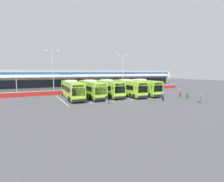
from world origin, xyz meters
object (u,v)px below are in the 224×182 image
object	(u,v)px
pedestrian_with_handbag	(201,98)
litter_bin	(187,96)
coach_bus_left_centre	(91,89)
pedestrian_child	(189,96)
coach_bus_rightmost	(142,87)
lamp_post_west	(53,69)
coach_bus_leftmost	(72,90)
pedestrian_approaching_bus	(180,93)
coach_bus_right_centre	(128,88)
pedestrian_in_dark_coat	(163,96)
pedestrian_near_bin	(107,99)
lamp_post_centre	(123,69)
coach_bus_centre	(108,88)

from	to	relation	value
pedestrian_with_handbag	litter_bin	size ratio (longest dim) A/B	1.74
coach_bus_left_centre	pedestrian_child	xyz separation A→B (m)	(17.47, -10.73, -1.24)
coach_bus_rightmost	lamp_post_west	xyz separation A→B (m)	(-18.63, 11.96, 4.50)
coach_bus_leftmost	pedestrian_with_handbag	size ratio (longest dim) A/B	7.56
pedestrian_approaching_bus	lamp_post_west	bearing A→B (deg)	140.61
pedestrian_child	litter_bin	bearing A→B (deg)	139.18
coach_bus_right_centre	pedestrian_with_handbag	world-z (taller)	coach_bus_right_centre
pedestrian_in_dark_coat	pedestrian_child	size ratio (longest dim) A/B	1.61
coach_bus_right_centre	pedestrian_near_bin	bearing A→B (deg)	-141.24
coach_bus_left_centre	coach_bus_rightmost	size ratio (longest dim) A/B	1.00
pedestrian_near_bin	pedestrian_child	bearing A→B (deg)	-8.05
coach_bus_rightmost	lamp_post_centre	size ratio (longest dim) A/B	1.11
coach_bus_left_centre	pedestrian_near_bin	world-z (taller)	coach_bus_left_centre
coach_bus_centre	coach_bus_right_centre	distance (m)	4.68
pedestrian_approaching_bus	lamp_post_centre	distance (m)	20.41
coach_bus_rightmost	pedestrian_child	size ratio (longest dim) A/B	12.20
pedestrian_in_dark_coat	pedestrian_child	xyz separation A→B (m)	(6.67, -0.62, -0.33)
coach_bus_rightmost	pedestrian_with_handbag	bearing A→B (deg)	-79.91
pedestrian_child	lamp_post_west	distance (m)	32.40
pedestrian_child	coach_bus_rightmost	bearing A→B (deg)	118.25
coach_bus_right_centre	pedestrian_child	distance (m)	13.12
coach_bus_right_centre	pedestrian_near_bin	xyz separation A→B (m)	(-8.73, -7.01, -0.91)
coach_bus_rightmost	pedestrian_with_handbag	distance (m)	13.94
pedestrian_in_dark_coat	lamp_post_west	size ratio (longest dim) A/B	0.15
pedestrian_with_handbag	pedestrian_near_bin	distance (m)	16.53
pedestrian_with_handbag	pedestrian_in_dark_coat	world-z (taller)	same
lamp_post_centre	coach_bus_leftmost	bearing A→B (deg)	-150.16
pedestrian_with_handbag	lamp_post_west	distance (m)	33.64
pedestrian_approaching_bus	lamp_post_centre	bearing A→B (deg)	98.26
coach_bus_leftmost	pedestrian_with_handbag	world-z (taller)	coach_bus_leftmost
coach_bus_leftmost	lamp_post_centre	xyz separation A→B (m)	(18.50, 10.61, 4.50)
coach_bus_rightmost	litter_bin	xyz separation A→B (m)	(4.76, -9.15, -1.32)
coach_bus_centre	pedestrian_approaching_bus	xyz separation A→B (m)	(13.20, -8.72, -0.91)
coach_bus_left_centre	pedestrian_child	world-z (taller)	coach_bus_left_centre
litter_bin	coach_bus_centre	bearing A→B (deg)	141.18
coach_bus_centre	pedestrian_in_dark_coat	xyz separation A→B (m)	(6.77, -10.21, -0.91)
coach_bus_right_centre	coach_bus_centre	bearing A→B (deg)	163.64
pedestrian_with_handbag	pedestrian_approaching_bus	distance (m)	6.83
coach_bus_centre	litter_bin	size ratio (longest dim) A/B	13.18
pedestrian_near_bin	litter_bin	distance (m)	17.54
lamp_post_centre	coach_bus_left_centre	bearing A→B (deg)	-143.02
coach_bus_rightmost	pedestrian_near_bin	world-z (taller)	coach_bus_rightmost
lamp_post_centre	pedestrian_with_handbag	bearing A→B (deg)	-89.02
coach_bus_leftmost	coach_bus_centre	size ratio (longest dim) A/B	1.00
pedestrian_near_bin	litter_bin	size ratio (longest dim) A/B	1.74
coach_bus_right_centre	pedestrian_in_dark_coat	xyz separation A→B (m)	(2.28, -8.89, -0.91)
coach_bus_right_centre	lamp_post_centre	world-z (taller)	lamp_post_centre
coach_bus_leftmost	lamp_post_west	bearing A→B (deg)	101.56
coach_bus_centre	pedestrian_with_handbag	distance (m)	18.62
pedestrian_child	litter_bin	world-z (taller)	pedestrian_child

